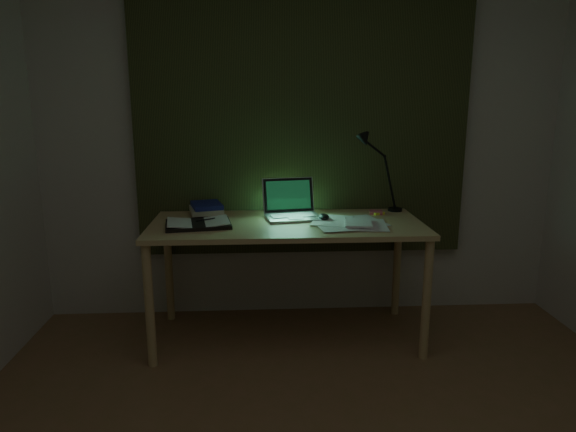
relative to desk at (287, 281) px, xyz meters
name	(u,v)px	position (x,y,z in m)	size (l,w,h in m)	color
wall_back	(302,135)	(0.13, 0.44, 0.87)	(3.50, 0.00, 2.50)	beige
curtain	(302,104)	(0.13, 0.40, 1.07)	(2.20, 0.06, 2.00)	#2A3118
desk	(287,281)	(0.00, 0.00, 0.00)	(1.65, 0.72, 0.75)	tan
laptop	(293,200)	(0.05, 0.10, 0.50)	(0.34, 0.38, 0.24)	silver
open_textbook	(198,223)	(-0.53, -0.06, 0.39)	(0.38, 0.27, 0.03)	silver
book_stack	(206,209)	(-0.51, 0.20, 0.42)	(0.20, 0.23, 0.09)	silver
loose_papers	(349,223)	(0.37, -0.08, 0.39)	(0.35, 0.37, 0.02)	silver
mouse	(324,217)	(0.23, 0.05, 0.40)	(0.07, 0.11, 0.04)	black
sticky_yellow	(377,213)	(0.60, 0.20, 0.38)	(0.07, 0.07, 0.02)	#F2FF35
sticky_pink	(376,212)	(0.59, 0.21, 0.38)	(0.08, 0.08, 0.02)	#D05165
desk_lamp	(397,173)	(0.74, 0.29, 0.63)	(0.34, 0.26, 0.51)	black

